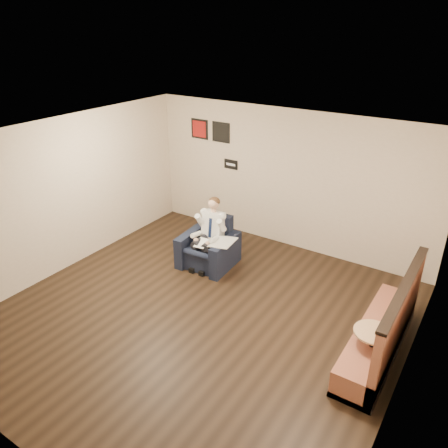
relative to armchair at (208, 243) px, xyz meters
The scene contains 19 objects.
ground 1.68m from the armchair, 60.34° to the right, with size 6.00×6.00×0.00m, color black.
wall_back 2.02m from the armchair, 63.23° to the left, with size 6.00×0.02×2.80m, color beige.
wall_front 4.58m from the armchair, 79.68° to the right, with size 6.00×0.02×2.80m, color beige.
wall_left 2.78m from the armchair, 147.33° to the right, with size 0.02×6.00×2.80m, color beige.
wall_right 4.16m from the armchair, 20.33° to the right, with size 0.02×6.00×2.80m, color beige.
ceiling 2.85m from the armchair, 60.34° to the right, with size 6.00×6.00×0.02m, color white.
seating_sign 1.96m from the armchair, 107.52° to the left, with size 0.32×0.02×0.20m, color black.
art_print_left 2.65m from the armchair, 129.47° to the left, with size 0.42×0.03×0.42m, color #9F1613.
art_print_right 2.43m from the armchair, 115.38° to the left, with size 0.42×0.03×0.42m, color black.
armchair is the anchor object (origin of this frame).
seated_man 0.21m from the armchair, 86.25° to the right, with size 0.59×0.89×1.25m, color silver, non-canonical shape.
lap_papers 0.24m from the armchair, 86.25° to the right, with size 0.21×0.30×0.01m, color white.
newspaper 0.43m from the armchair, 10.81° to the right, with size 0.40×0.49×0.01m, color silver.
side_table 0.54m from the armchair, 146.69° to the left, with size 0.49×0.49×0.40m, color black.
green_folder 0.49m from the armchair, 149.72° to the left, with size 0.40×0.28×0.01m, color green.
coffee_mug 0.39m from the armchair, 123.28° to the left, with size 0.07×0.07×0.08m, color white.
smartphone 0.51m from the armchair, 129.48° to the left, with size 0.12×0.06×0.01m, color black.
banquette 3.46m from the armchair, 11.40° to the right, with size 0.56×2.34×1.20m, color brown.
cafe_table 3.58m from the armchair, 18.11° to the right, with size 0.52×0.52×0.64m, color tan.
Camera 1 is at (3.44, -4.52, 4.30)m, focal length 35.00 mm.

